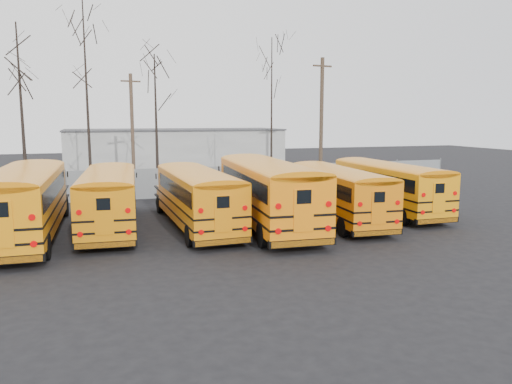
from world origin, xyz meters
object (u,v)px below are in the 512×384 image
object	(u,v)px
bus_f	(387,183)
utility_pole_right	(321,119)
bus_a	(25,197)
bus_d	(266,188)
bus_b	(109,194)
bus_e	(337,189)
utility_pole_left	(132,129)
bus_c	(197,193)

from	to	relation	value
bus_f	utility_pole_right	distance (m)	14.88
bus_a	bus_d	bearing A→B (deg)	-2.71
bus_a	utility_pole_right	bearing A→B (deg)	36.86
bus_b	bus_e	distance (m)	11.24
bus_d	utility_pole_right	world-z (taller)	utility_pole_right
bus_d	bus_e	bearing A→B (deg)	5.33
bus_f	bus_a	bearing A→B (deg)	-177.33
bus_b	bus_f	bearing A→B (deg)	3.54
bus_b	bus_d	world-z (taller)	bus_d
utility_pole_left	bus_f	bearing A→B (deg)	-66.13
bus_a	bus_e	world-z (taller)	bus_a
bus_e	utility_pole_right	size ratio (longest dim) A/B	1.01
bus_a	bus_c	bearing A→B (deg)	0.97
utility_pole_left	utility_pole_right	xyz separation A→B (m)	(15.30, -1.22, 0.82)
utility_pole_right	bus_b	bearing A→B (deg)	-151.58
bus_a	bus_b	size ratio (longest dim) A/B	1.09
bus_d	utility_pole_right	xyz separation A→B (m)	(10.33, 15.69, 3.28)
bus_e	utility_pole_right	xyz separation A→B (m)	(6.47, 15.57, 3.57)
utility_pole_left	utility_pole_right	distance (m)	15.37
bus_f	bus_e	bearing A→B (deg)	-159.54
utility_pole_right	bus_c	bearing A→B (deg)	-142.40
bus_a	bus_c	world-z (taller)	bus_a
bus_c	bus_a	bearing A→B (deg)	177.55
bus_b	bus_f	xyz separation A→B (m)	(14.94, -0.21, -0.03)
bus_b	utility_pole_right	bearing A→B (deg)	42.82
bus_b	bus_a	bearing A→B (deg)	-162.41
bus_d	utility_pole_left	size ratio (longest dim) A/B	1.40
bus_c	bus_e	distance (m)	7.18
bus_a	bus_f	size ratio (longest dim) A/B	1.13
utility_pole_right	bus_f	bearing A→B (deg)	-110.68
bus_c	bus_e	xyz separation A→B (m)	(7.15, -0.63, -0.05)
bus_b	utility_pole_left	xyz separation A→B (m)	(2.30, 15.21, 2.70)
bus_c	utility_pole_right	bearing A→B (deg)	46.07
bus_a	bus_c	distance (m)	7.54
bus_f	bus_d	bearing A→B (deg)	-168.30
bus_e	utility_pole_left	world-z (taller)	utility_pole_left
bus_e	bus_f	xyz separation A→B (m)	(3.81, 1.36, 0.02)
bus_b	bus_c	bearing A→B (deg)	-9.05
bus_c	bus_f	distance (m)	10.98
bus_a	bus_b	bearing A→B (deg)	15.08
bus_b	utility_pole_right	world-z (taller)	utility_pole_right
bus_a	bus_e	bearing A→B (deg)	-1.06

